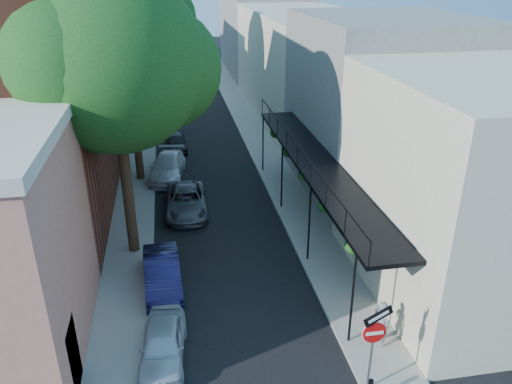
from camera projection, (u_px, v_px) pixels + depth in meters
name	position (u px, v px, depth m)	size (l,w,h in m)	color
road_surface	(195.00, 119.00, 39.89)	(6.00, 64.00, 0.01)	black
sidewalk_left	(144.00, 120.00, 39.24)	(2.00, 64.00, 0.12)	gray
sidewalk_right	(244.00, 116.00, 40.50)	(2.00, 64.00, 0.12)	gray
buildings_left	(60.00, 62.00, 35.27)	(10.10, 59.10, 12.00)	tan
buildings_right	(307.00, 60.00, 39.01)	(9.80, 55.00, 10.00)	beige
sign_post	(374.00, 336.00, 13.53)	(0.89, 0.17, 2.99)	#595B60
oak_near	(126.00, 64.00, 18.40)	(7.48, 6.80, 11.42)	#301D13
oak_mid	(136.00, 53.00, 25.88)	(6.60, 6.00, 10.20)	#301D13
oak_far	(141.00, 13.00, 33.49)	(7.70, 7.00, 11.90)	#301D13
parked_car_a	(163.00, 344.00, 15.35)	(1.35, 3.34, 1.14)	#B4BEC7
parked_car_b	(162.00, 273.00, 18.78)	(1.32, 3.78, 1.24)	#161440
parked_car_c	(186.00, 201.00, 24.57)	(1.99, 4.31, 1.20)	#525459
parked_car_d	(168.00, 167.00, 28.60)	(1.80, 4.43, 1.29)	silver
parked_car_e	(176.00, 143.00, 32.78)	(1.34, 3.34, 1.14)	black
pedestrian	(381.00, 323.00, 15.67)	(0.60, 0.39, 1.65)	gray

